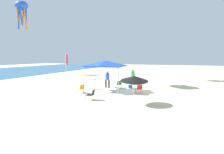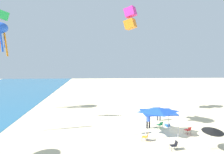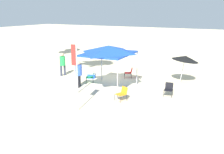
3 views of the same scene
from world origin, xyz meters
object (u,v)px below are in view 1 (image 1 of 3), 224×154
object	(u,v)px
folding_chair_near_cooler	(119,84)
banner_flag	(66,68)
folding_chair_left_of_tent	(91,94)
person_watching_sky	(133,76)
beach_umbrella	(134,78)
person_by_tent	(107,78)
kite_octopus_blue	(21,7)
canopy_tent	(106,64)
cooler_box	(130,86)
folding_chair_facing_ocean	(139,88)
folding_chair_right_of_tent	(81,88)

from	to	relation	value
folding_chair_near_cooler	banner_flag	bearing A→B (deg)	-5.40
folding_chair_left_of_tent	person_watching_sky	world-z (taller)	person_watching_sky
beach_umbrella	person_by_tent	bearing A→B (deg)	35.89
person_watching_sky	kite_octopus_blue	xyz separation A→B (m)	(6.02, 22.83, 11.39)
person_watching_sky	folding_chair_near_cooler	bearing A→B (deg)	100.07
canopy_tent	kite_octopus_blue	distance (m)	26.04
person_by_tent	person_watching_sky	world-z (taller)	person_watching_sky
kite_octopus_blue	canopy_tent	bearing A→B (deg)	-90.68
folding_chair_near_cooler	person_by_tent	distance (m)	1.53
person_by_tent	folding_chair_near_cooler	bearing A→B (deg)	152.43
person_by_tent	kite_octopus_blue	size ratio (longest dim) A/B	0.37
cooler_box	kite_octopus_blue	bearing A→B (deg)	69.75
banner_flag	canopy_tent	bearing A→B (deg)	-85.06
folding_chair_near_cooler	person_watching_sky	size ratio (longest dim) A/B	0.43
canopy_tent	cooler_box	distance (m)	4.03
folding_chair_left_of_tent	person_by_tent	xyz separation A→B (m)	(6.15, 1.11, 0.63)
folding_chair_facing_ocean	person_by_tent	bearing A→B (deg)	-55.52
folding_chair_left_of_tent	folding_chair_facing_ocean	xyz separation A→B (m)	(4.04, -2.91, 0.00)
canopy_tent	folding_chair_left_of_tent	bearing A→B (deg)	-173.34
folding_chair_left_of_tent	banner_flag	size ratio (longest dim) A/B	0.22
person_by_tent	person_watching_sky	bearing A→B (deg)	-146.26
beach_umbrella	person_by_tent	xyz separation A→B (m)	(6.34, 4.58, -0.77)
person_watching_sky	folding_chair_right_of_tent	bearing A→B (deg)	87.82
folding_chair_near_cooler	cooler_box	size ratio (longest dim) A/B	1.14
folding_chair_near_cooler	kite_octopus_blue	distance (m)	26.85
folding_chair_near_cooler	person_by_tent	size ratio (longest dim) A/B	0.44
folding_chair_right_of_tent	folding_chair_facing_ocean	bearing A→B (deg)	132.94
cooler_box	banner_flag	distance (m)	7.05
folding_chair_facing_ocean	folding_chair_near_cooler	size ratio (longest dim) A/B	1.00
banner_flag	person_by_tent	size ratio (longest dim) A/B	1.97
folding_chair_right_of_tent	person_watching_sky	size ratio (longest dim) A/B	0.43
canopy_tent	person_by_tent	world-z (taller)	canopy_tent
person_watching_sky	person_by_tent	bearing A→B (deg)	78.08
folding_chair_facing_ocean	folding_chair_left_of_tent	bearing A→B (deg)	26.46
beach_umbrella	folding_chair_facing_ocean	world-z (taller)	beach_umbrella
folding_chair_right_of_tent	banner_flag	xyz separation A→B (m)	(1.50, 2.55, 1.75)
banner_flag	person_watching_sky	size ratio (longest dim) A/B	1.94
canopy_tent	folding_chair_facing_ocean	xyz separation A→B (m)	(-0.06, -3.39, -2.23)
folding_chair_right_of_tent	kite_octopus_blue	bearing A→B (deg)	-100.03
person_watching_sky	folding_chair_left_of_tent	bearing A→B (deg)	106.07
canopy_tent	folding_chair_facing_ocean	bearing A→B (deg)	-90.99
folding_chair_facing_ocean	person_by_tent	world-z (taller)	person_by_tent
canopy_tent	folding_chair_left_of_tent	xyz separation A→B (m)	(-4.10, -0.48, -2.23)
beach_umbrella	folding_chair_left_of_tent	xyz separation A→B (m)	(0.19, 3.48, -1.40)
folding_chair_facing_ocean	kite_octopus_blue	world-z (taller)	kite_octopus_blue
banner_flag	folding_chair_near_cooler	bearing A→B (deg)	-65.45
folding_chair_left_of_tent	folding_chair_facing_ocean	size ratio (longest dim) A/B	1.00
beach_umbrella	folding_chair_facing_ocean	distance (m)	4.49
folding_chair_right_of_tent	person_watching_sky	world-z (taller)	person_watching_sky
beach_umbrella	cooler_box	world-z (taller)	beach_umbrella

